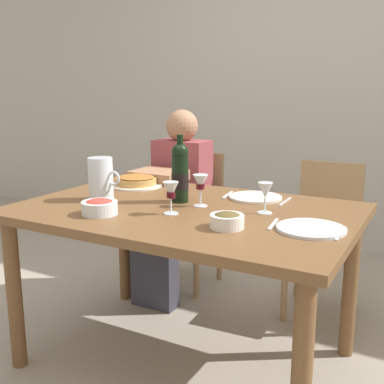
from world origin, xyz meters
The scene contains 20 objects.
ground_plane centered at (0.00, 0.00, 0.00)m, with size 8.00×8.00×0.00m, color gray.
back_wall centered at (0.00, 2.07, 1.40)m, with size 8.00×0.10×2.80m, color #B2ADA3.
dining_table centered at (0.00, 0.00, 0.67)m, with size 1.50×1.00×0.76m.
wine_bottle centered at (-0.08, 0.08, 0.90)m, with size 0.08×0.08×0.32m.
water_pitcher centered at (-0.43, -0.07, 0.85)m, with size 0.17×0.12×0.21m.
baked_tart centered at (-0.47, 0.29, 0.79)m, with size 0.29×0.29×0.06m.
salad_bowl centered at (-0.26, -0.28, 0.79)m, with size 0.15×0.15×0.07m.
olive_bowl centered at (0.30, -0.20, 0.79)m, with size 0.13×0.13×0.06m.
wine_glass_left_diner centered at (0.35, 0.08, 0.85)m, with size 0.06×0.06×0.13m.
wine_glass_right_diner centered at (0.05, 0.05, 0.86)m, with size 0.07×0.07×0.15m.
wine_glass_centre centered at (0.00, -0.13, 0.86)m, with size 0.07×0.07×0.14m.
dinner_plate_left_setting centered at (0.59, -0.07, 0.77)m, with size 0.26×0.26×0.01m, color silver.
dinner_plate_right_setting centered at (0.21, 0.32, 0.77)m, with size 0.26×0.26×0.01m, color silver.
fork_left_setting centered at (0.44, -0.07, 0.76)m, with size 0.16×0.01×0.01m, color silver.
knife_left_setting centered at (0.70, -0.07, 0.76)m, with size 0.18×0.01×0.01m, color silver.
knife_right_setting centered at (0.36, 0.32, 0.76)m, with size 0.18×0.01×0.01m, color silver.
spoon_right_setting centered at (0.06, 0.32, 0.76)m, with size 0.16×0.01×0.01m, color silver.
chair_left centered at (-0.45, 0.88, 0.50)m, with size 0.40×0.40×0.87m.
diner_left centered at (-0.45, 0.64, 0.62)m, with size 0.34×0.50×1.16m.
chair_right centered at (0.44, 0.87, 0.50)m, with size 0.43×0.43×0.87m.
Camera 1 is at (1.01, -1.79, 1.28)m, focal length 43.99 mm.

